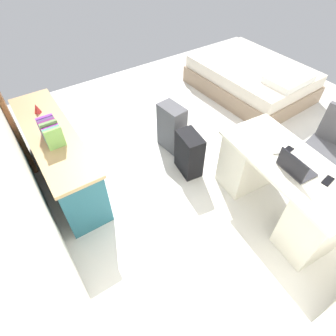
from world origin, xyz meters
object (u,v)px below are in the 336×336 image
bed (251,79)px  suitcase_black (189,154)px  office_chair (325,153)px  figurine_small (37,108)px  desk (281,186)px  computer_mouse (277,151)px  credenza (60,157)px  cell_phone_near_laptop (328,181)px  cell_phone_by_mouse (288,150)px  suitcase_spare_grey (172,128)px  laptop (295,167)px

bed → suitcase_black: bearing=115.2°
office_chair → figurine_small: 3.35m
desk → suitcase_black: bearing=23.2°
computer_mouse → figurine_small: size_ratio=0.91×
credenza → desk: bearing=-134.2°
desk → office_chair: bearing=-86.5°
cell_phone_near_laptop → desk: bearing=4.3°
credenza → bed: credenza is taller
bed → cell_phone_by_mouse: (-1.82, 1.47, 0.51)m
suitcase_spare_grey → computer_mouse: (-1.33, -0.34, 0.44)m
desk → suitcase_black: 1.11m
credenza → suitcase_black: (-0.72, -1.35, -0.09)m
credenza → suitcase_black: credenza is taller
office_chair → credenza: bearing=56.8°
cell_phone_near_laptop → laptop: bearing=23.3°
desk → figurine_small: (2.16, 1.78, 0.40)m
figurine_small → laptop: bearing=-142.8°
laptop → cell_phone_by_mouse: 0.28m
cell_phone_near_laptop → figurine_small: bearing=27.9°
cell_phone_by_mouse → cell_phone_near_laptop: bearing=169.7°
suitcase_black → cell_phone_by_mouse: size_ratio=4.14×
suitcase_black → cell_phone_by_mouse: cell_phone_by_mouse is taller
desk → suitcase_black: desk is taller
desk → cell_phone_near_laptop: bearing=-166.8°
bed → cell_phone_by_mouse: 2.40m
office_chair → laptop: size_ratio=2.87×
figurine_small → suitcase_spare_grey: bearing=-114.6°
office_chair → computer_mouse: (0.13, 0.81, 0.34)m
credenza → suitcase_spare_grey: bearing=-98.9°
office_chair → cell_phone_near_laptop: size_ratio=6.91×
office_chair → figurine_small: (2.11, 2.58, 0.37)m
suitcase_black → suitcase_spare_grey: bearing=-1.0°
bed → suitcase_spare_grey: bearing=103.1°
computer_mouse → cell_phone_near_laptop: bearing=-164.5°
suitcase_spare_grey → desk: bearing=-173.1°
cell_phone_near_laptop → credenza: bearing=33.1°
office_chair → computer_mouse: office_chair is taller
office_chair → laptop: (-0.13, 0.87, 0.38)m
suitcase_spare_grey → credenza: bearing=74.6°
bed → cell_phone_by_mouse: bearing=141.1°
office_chair → credenza: size_ratio=0.52×
desk → suitcase_black: size_ratio=2.64×
bed → figurine_small: size_ratio=17.90×
suitcase_black → credenza: bearing=69.5°
bed → computer_mouse: (-1.78, 1.59, 0.52)m
credenza → cell_phone_by_mouse: bearing=-130.3°
suitcase_spare_grey → laptop: size_ratio=1.99×
figurine_small → suitcase_black: bearing=-130.3°
office_chair → cell_phone_near_laptop: bearing=118.0°
computer_mouse → desk: bearing=-169.2°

